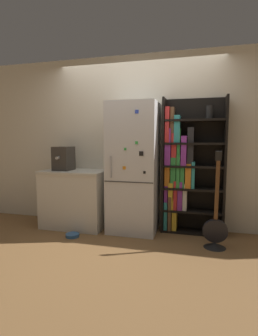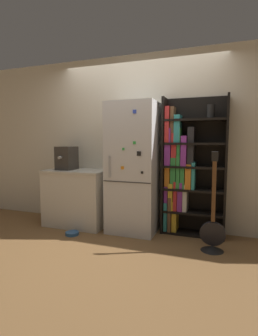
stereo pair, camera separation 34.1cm
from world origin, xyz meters
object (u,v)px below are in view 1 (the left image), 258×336
at_px(bookshelf, 185,169).
at_px(guitar, 215,234).
at_px(refrigerator, 133,168).
at_px(espresso_machine, 64,158).
at_px(pet_bowl, 73,235).

height_order(bookshelf, guitar, bookshelf).
height_order(refrigerator, guitar, refrigerator).
bearing_deg(guitar, espresso_machine, 171.91).
bearing_deg(bookshelf, guitar, -51.83).
xyz_separation_m(refrigerator, bookshelf, (0.72, 0.17, -0.01)).
bearing_deg(pet_bowl, bookshelf, 23.36).
bearing_deg(espresso_machine, bookshelf, 6.42).
distance_m(espresso_machine, guitar, 2.40).
relative_size(espresso_machine, guitar, 0.30).
height_order(espresso_machine, pet_bowl, espresso_machine).
bearing_deg(bookshelf, pet_bowl, -156.64).
distance_m(guitar, pet_bowl, 1.88).
height_order(bookshelf, espresso_machine, bookshelf).
xyz_separation_m(bookshelf, pet_bowl, (-1.47, -0.63, -0.89)).
xyz_separation_m(bookshelf, guitar, (0.41, -0.52, -0.74)).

